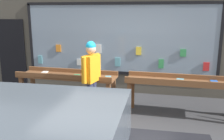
# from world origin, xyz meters

# --- Properties ---
(ground_plane) EXTENTS (40.00, 40.00, 0.00)m
(ground_plane) POSITION_xyz_m (0.00, 0.00, 0.00)
(ground_plane) COLOR #38383A
(shopfront_facade) EXTENTS (8.88, 0.29, 3.53)m
(shopfront_facade) POSITION_xyz_m (-0.06, 2.39, 1.74)
(shopfront_facade) COLOR #4C473D
(shopfront_facade) RESTS_ON ground_plane
(display_table_left) EXTENTS (2.44, 0.73, 0.90)m
(display_table_left) POSITION_xyz_m (-1.35, 0.89, 0.72)
(display_table_left) COLOR brown
(display_table_left) RESTS_ON ground_plane
(display_table_right) EXTENTS (2.44, 0.67, 0.91)m
(display_table_right) POSITION_xyz_m (1.35, 0.89, 0.73)
(display_table_right) COLOR brown
(display_table_right) RESTS_ON ground_plane
(person_browsing) EXTENTS (0.32, 0.66, 1.71)m
(person_browsing) POSITION_xyz_m (-0.58, 0.42, 1.01)
(person_browsing) COLOR #2D334C
(person_browsing) RESTS_ON ground_plane
(small_dog) EXTENTS (0.32, 0.51, 0.42)m
(small_dog) POSITION_xyz_m (-0.09, 0.21, 0.29)
(small_dog) COLOR #99724C
(small_dog) RESTS_ON ground_plane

